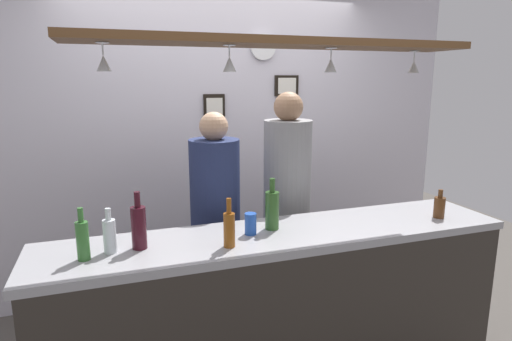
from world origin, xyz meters
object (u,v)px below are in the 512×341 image
Objects in this scene: bottle_beer_brown_stubby at (439,207)px; drink_can at (251,224)px; bottle_champagne_green at (272,209)px; wall_clock at (263,47)px; bottle_wine_dark_red at (139,226)px; picture_frame_upper_small at (287,86)px; person_right_grey_shirt at (287,189)px; bottle_beer_amber_tall at (229,228)px; picture_frame_crest at (214,110)px; person_middle_navy_shirt at (215,207)px; bottle_beer_green_import at (83,239)px; bottle_soda_clear at (110,235)px.

bottle_beer_brown_stubby is 1.21m from drink_can.
wall_clock reaches higher than bottle_champagne_green.
picture_frame_upper_small is (1.40, 1.39, 0.67)m from bottle_wine_dark_red.
bottle_wine_dark_red reaches higher than bottle_beer_brown_stubby.
bottle_beer_brown_stubby is (1.06, -0.15, -0.05)m from bottle_champagne_green.
person_right_grey_shirt reaches higher than bottle_beer_amber_tall.
person_right_grey_shirt is 1.00m from picture_frame_crest.
person_right_grey_shirt is at bearing 0.00° from person_middle_navy_shirt.
picture_frame_upper_small is at bearing 44.88° from bottle_wine_dark_red.
bottle_beer_green_import is at bearing -138.89° from picture_frame_upper_small.
picture_frame_upper_small is at bearing 41.11° from bottle_beer_green_import.
bottle_wine_dark_red is 2.08m from picture_frame_upper_small.
person_middle_navy_shirt is 0.60m from bottle_champagne_green.
bottle_beer_green_import reaches higher than drink_can.
bottle_beer_brown_stubby is 1.90m from picture_frame_crest.
person_right_grey_shirt is 5.84× the size of bottle_champagne_green.
bottle_beer_brown_stubby is 1.48× the size of drink_can.
bottle_champagne_green is 2.46× the size of drink_can.
bottle_beer_amber_tall is at bearing -130.95° from person_right_grey_shirt.
person_middle_navy_shirt is 0.82m from bottle_wine_dark_red.
bottle_champagne_green is at bearing -107.67° from wall_clock.
bottle_soda_clear is 1.95m from bottle_beer_brown_stubby.
bottle_soda_clear is at bearing -137.78° from picture_frame_upper_small.
bottle_beer_brown_stubby is (1.81, -0.10, -0.05)m from bottle_wine_dark_red.
bottle_soda_clear is 1.89× the size of drink_can.
bottle_champagne_green is (0.89, 0.06, 0.03)m from bottle_soda_clear.
person_middle_navy_shirt reaches higher than bottle_beer_green_import.
bottle_beer_amber_tall is at bearing -122.16° from picture_frame_upper_small.
wall_clock reaches higher than picture_frame_crest.
picture_frame_upper_small reaches higher than bottle_soda_clear.
bottle_beer_brown_stubby is at bearing -54.26° from picture_frame_crest.
person_middle_navy_shirt is 0.54m from person_right_grey_shirt.
picture_frame_crest reaches higher than drink_can.
bottle_soda_clear is 2.19m from picture_frame_upper_small.
bottle_beer_green_import reaches higher than bottle_soda_clear.
bottle_wine_dark_red is 1.81m from bottle_beer_brown_stubby.
person_middle_navy_shirt reaches higher than bottle_wine_dark_red.
bottle_champagne_green is 1.63m from picture_frame_upper_small.
person_middle_navy_shirt is at bearing 41.59° from bottle_soda_clear.
drink_can is at bearing -112.50° from wall_clock.
bottle_champagne_green is at bearing 172.02° from bottle_beer_brown_stubby.
person_right_grey_shirt reaches higher than bottle_wine_dark_red.
bottle_wine_dark_red is 2.46× the size of drink_can.
wall_clock reaches higher than drink_can.
bottle_soda_clear is 0.88× the size of picture_frame_crest.
bottle_beer_green_import is 0.71m from bottle_beer_amber_tall.
bottle_soda_clear is 1.05× the size of wall_clock.
wall_clock is (1.17, 1.38, 1.00)m from bottle_wine_dark_red.
bottle_beer_green_import is 0.87× the size of bottle_champagne_green.
drink_can is (0.87, 0.07, -0.04)m from bottle_beer_green_import.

